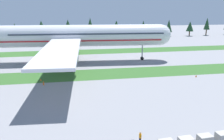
% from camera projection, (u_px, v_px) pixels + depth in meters
% --- Properties ---
extents(grass_strip_near, '(320.00, 11.02, 0.01)m').
position_uv_depth(grass_strip_near, '(121.00, 73.00, 69.27)').
color(grass_strip_near, '#336028').
rests_on(grass_strip_near, ground).
extents(grass_strip_far, '(320.00, 11.02, 0.01)m').
position_uv_depth(grass_strip_far, '(104.00, 51.00, 101.64)').
color(grass_strip_far, '#336028').
rests_on(grass_strip_far, ground).
extents(airliner, '(68.20, 84.04, 24.71)m').
position_uv_depth(airliner, '(72.00, 36.00, 81.06)').
color(airliner, silver).
rests_on(airliner, ground).
extents(cargo_dolly_third, '(2.28, 1.63, 1.55)m').
position_uv_depth(cargo_dolly_third, '(205.00, 139.00, 33.43)').
color(cargo_dolly_third, '#A3A3A8').
rests_on(cargo_dolly_third, ground).
extents(cargo_dolly_fourth, '(2.28, 1.63, 1.55)m').
position_uv_depth(cargo_dolly_fourth, '(223.00, 137.00, 34.08)').
color(cargo_dolly_fourth, '#A3A3A8').
rests_on(cargo_dolly_fourth, ground).
extents(ground_crew_marshaller, '(0.36, 0.55, 1.74)m').
position_uv_depth(ground_crew_marshaller, '(140.00, 137.00, 33.99)').
color(ground_crew_marshaller, black).
rests_on(ground_crew_marshaller, ground).
extents(taxiway_marker_0, '(0.44, 0.44, 0.54)m').
position_uv_depth(taxiway_marker_0, '(41.00, 80.00, 62.35)').
color(taxiway_marker_0, orange).
rests_on(taxiway_marker_0, ground).
extents(taxiway_marker_1, '(0.44, 0.44, 0.66)m').
position_uv_depth(taxiway_marker_1, '(196.00, 76.00, 65.42)').
color(taxiway_marker_1, orange).
rests_on(taxiway_marker_1, ground).
extents(taxiway_marker_2, '(0.44, 0.44, 0.66)m').
position_uv_depth(taxiway_marker_2, '(43.00, 82.00, 60.09)').
color(taxiway_marker_2, orange).
rests_on(taxiway_marker_2, ground).
extents(taxiway_marker_3, '(0.44, 0.44, 0.65)m').
position_uv_depth(taxiway_marker_3, '(44.00, 84.00, 58.86)').
color(taxiway_marker_3, orange).
rests_on(taxiway_marker_3, ground).
extents(distant_tree_line, '(182.42, 10.39, 11.58)m').
position_uv_depth(distant_tree_line, '(85.00, 27.00, 142.26)').
color(distant_tree_line, '#4C3823').
rests_on(distant_tree_line, ground).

